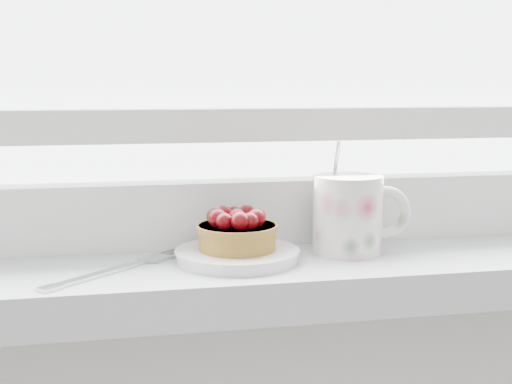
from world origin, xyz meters
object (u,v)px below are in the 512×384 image
object	(u,v)px
raspberry_tart	(237,231)
floral_mug	(350,213)
fork	(120,268)
saucer	(237,255)

from	to	relation	value
raspberry_tart	floral_mug	distance (m)	0.12
raspberry_tart	fork	world-z (taller)	raspberry_tart
fork	saucer	bearing A→B (deg)	4.92
saucer	raspberry_tart	world-z (taller)	raspberry_tart
saucer	fork	size ratio (longest dim) A/B	0.84
raspberry_tart	fork	size ratio (longest dim) A/B	0.54
raspberry_tart	fork	bearing A→B (deg)	-175.07
floral_mug	fork	size ratio (longest dim) A/B	0.79
raspberry_tart	floral_mug	size ratio (longest dim) A/B	0.69
raspberry_tart	saucer	bearing A→B (deg)	2.04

